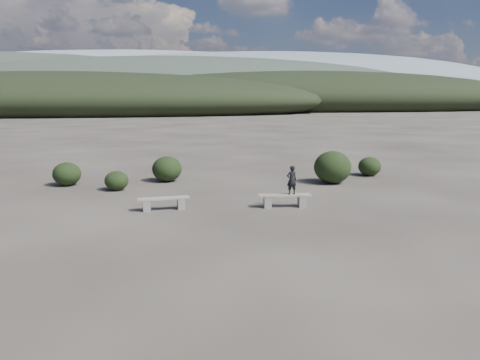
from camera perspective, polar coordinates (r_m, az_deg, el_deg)
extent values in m
plane|color=#322C27|center=(12.72, 3.64, -7.66)|extent=(1200.00, 1200.00, 0.00)
cube|color=gray|center=(16.34, -11.32, -3.06)|extent=(0.29, 0.37, 0.39)
cube|color=gray|center=(16.44, -7.20, -2.86)|extent=(0.29, 0.37, 0.39)
cube|color=gray|center=(16.33, -9.28, -2.21)|extent=(1.80, 0.58, 0.05)
cube|color=gray|center=(16.53, 3.37, -2.68)|extent=(0.27, 0.37, 0.41)
cube|color=gray|center=(16.76, 7.57, -2.57)|extent=(0.27, 0.37, 0.41)
cube|color=gray|center=(16.59, 5.50, -1.85)|extent=(1.88, 0.47, 0.05)
imported|color=black|center=(16.53, 6.32, -0.01)|extent=(0.41, 0.31, 1.02)
ellipsoid|color=black|center=(20.15, -14.82, -0.08)|extent=(0.99, 0.99, 0.81)
ellipsoid|color=black|center=(21.72, -8.90, 1.35)|extent=(1.35, 1.35, 1.16)
ellipsoid|color=black|center=(21.41, 11.21, 1.55)|extent=(1.67, 1.67, 1.46)
ellipsoid|color=black|center=(23.86, 15.53, 1.61)|extent=(1.11, 1.11, 0.93)
ellipsoid|color=black|center=(21.85, -20.36, 0.70)|extent=(1.21, 1.21, 1.03)
ellipsoid|color=black|center=(104.33, -20.55, 9.01)|extent=(110.00, 40.00, 12.00)
ellipsoid|color=black|center=(127.47, 9.42, 9.84)|extent=(120.00, 44.00, 14.00)
ellipsoid|color=#313B30|center=(171.87, -7.11, 10.74)|extent=(190.00, 64.00, 24.00)
ellipsoid|color=gray|center=(320.21, 5.39, 11.35)|extent=(340.00, 110.00, 44.00)
ellipsoid|color=gray|center=(412.86, -11.85, 11.31)|extent=(460.00, 140.00, 56.00)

